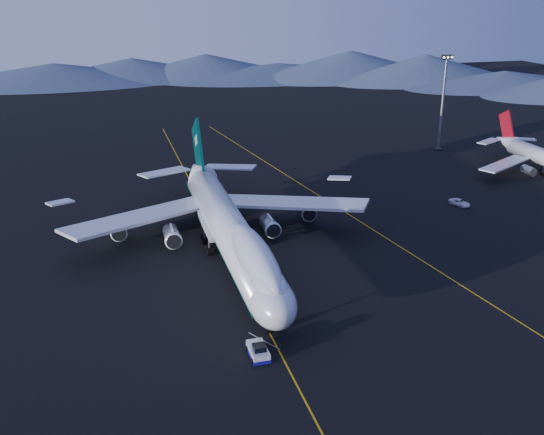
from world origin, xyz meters
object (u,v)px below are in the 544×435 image
object	(u,v)px
floodlight_mast	(442,103)
boeing_747	(229,228)
pushback_tug	(258,352)
service_van	(460,202)

from	to	relation	value
floodlight_mast	boeing_747	bearing A→B (deg)	-142.64
boeing_747	pushback_tug	distance (m)	32.34
boeing_747	floodlight_mast	xyz separation A→B (m)	(76.43, 58.36, 8.26)
boeing_747	service_van	bearing A→B (deg)	13.26
boeing_747	pushback_tug	size ratio (longest dim) A/B	15.45
boeing_747	pushback_tug	bearing A→B (deg)	-95.39
boeing_747	pushback_tug	world-z (taller)	boeing_747
pushback_tug	floodlight_mast	world-z (taller)	floodlight_mast
floodlight_mast	pushback_tug	bearing A→B (deg)	-131.39
boeing_747	service_van	xyz separation A→B (m)	(55.48, 13.07, -5.11)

